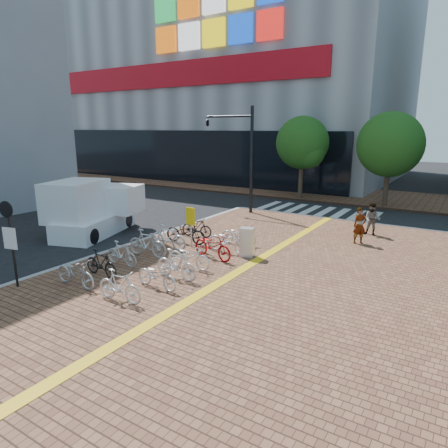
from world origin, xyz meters
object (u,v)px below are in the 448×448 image
Objects in this scene: bike_10 at (189,256)px; bike_1 at (101,263)px; bike_7 at (119,286)px; bike_6 at (197,227)px; pedestrian_a at (360,226)px; bike_3 at (147,243)px; box_truck at (93,209)px; utility_box at (247,242)px; bike_9 at (176,264)px; yellow_sign at (191,220)px; bike_4 at (168,237)px; bike_12 at (228,241)px; notice_sign at (10,234)px; bike_2 at (122,254)px; bike_11 at (213,246)px; bike_8 at (157,275)px; bike_0 at (75,273)px; bike_13 at (239,235)px; bike_5 at (186,232)px; traffic_light_pole at (231,140)px; pedestrian_b at (372,219)px.

bike_1 is at bearing 132.90° from bike_10.
bike_1 is 2.41m from bike_7.
bike_6 is 7.50m from pedestrian_a.
bike_6 is (-0.07, 3.50, -0.09)m from bike_3.
utility_box is at bearing 3.89° from box_truck.
yellow_sign reaches higher than bike_9.
pedestrian_a is 7.58m from yellow_sign.
bike_4 is 1.49× the size of utility_box.
bike_12 reaches higher than bike_1.
utility_box is 0.41× the size of notice_sign.
bike_2 is 0.78× the size of bike_11.
bike_8 is 4.45m from bike_12.
bike_0 reaches higher than bike_13.
bike_0 is 6.23m from bike_12.
bike_8 is at bearing -27.03° from box_truck.
pedestrian_a is (4.51, 10.18, 0.33)m from bike_7.
box_truck reaches higher than bike_11.
box_truck is (-5.22, -0.78, 0.62)m from bike_5.
bike_8 is 0.26× the size of traffic_light_pole.
bike_13 is 0.33× the size of box_truck.
bike_0 is at bearing -80.66° from traffic_light_pole.
bike_10 is 0.89× the size of bike_11.
traffic_light_pole is (-8.86, 3.40, 3.56)m from pedestrian_a.
bike_1 is 0.93× the size of bike_13.
bike_10 is 6.00m from notice_sign.
notice_sign is 0.45× the size of traffic_light_pole.
bike_5 is 1.14× the size of yellow_sign.
pedestrian_b is (4.68, 4.82, 0.34)m from bike_13.
bike_6 is 0.31× the size of box_truck.
bike_13 is 0.97× the size of yellow_sign.
bike_3 is 4.05m from utility_box.
bike_9 reaches higher than bike_8.
bike_12 is at bearing -34.76° from bike_2.
bike_2 is at bearing 67.37° from notice_sign.
pedestrian_b is (6.96, 8.30, 0.23)m from bike_3.
yellow_sign is at bearing 29.66° from bike_9.
bike_10 reaches higher than bike_13.
bike_9 is at bearing -59.73° from bike_1.
bike_2 is 11.92m from pedestrian_b.
bike_13 is (-0.01, 7.15, -0.05)m from bike_7.
bike_7 reaches higher than bike_2.
bike_0 is 1.14× the size of pedestrian_b.
box_truck is (-7.46, 0.38, 0.63)m from bike_11.
bike_1 is at bearing 161.51° from bike_11.
bike_5 is at bearing 86.89° from bike_12.
box_truck is at bearing 51.27° from bike_7.
bike_4 reaches higher than bike_2.
bike_0 is at bearing -172.06° from bike_2.
bike_12 reaches higher than bike_2.
bike_1 is 6.37m from bike_13.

